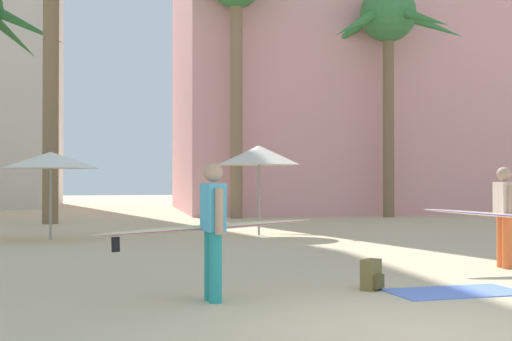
% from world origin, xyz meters
% --- Properties ---
extents(ground, '(120.00, 120.00, 0.00)m').
position_xyz_m(ground, '(0.00, 0.00, 0.00)').
color(ground, beige).
extents(hotel_pink, '(19.78, 11.46, 16.69)m').
position_xyz_m(hotel_pink, '(9.57, 26.65, 8.34)').
color(hotel_pink, pink).
rests_on(hotel_pink, ground).
extents(palm_tree_center, '(5.51, 5.20, 10.23)m').
position_xyz_m(palm_tree_center, '(1.32, 20.10, 8.40)').
color(palm_tree_center, '#896B4C').
rests_on(palm_tree_center, ground).
extents(palm_tree_right, '(6.15, 6.32, 9.32)m').
position_xyz_m(palm_tree_right, '(7.47, 19.86, 7.67)').
color(palm_tree_right, brown).
rests_on(palm_tree_right, ground).
extents(cafe_umbrella_3, '(2.38, 2.38, 2.20)m').
position_xyz_m(cafe_umbrella_3, '(-4.77, 11.62, 1.99)').
color(cafe_umbrella_3, gray).
rests_on(cafe_umbrella_3, ground).
extents(cafe_umbrella_4, '(2.26, 2.26, 2.43)m').
position_xyz_m(cafe_umbrella_4, '(0.63, 12.03, 2.17)').
color(cafe_umbrella_4, gray).
rests_on(cafe_umbrella_4, ground).
extents(beach_towel, '(1.86, 1.11, 0.01)m').
position_xyz_m(beach_towel, '(1.40, 2.28, 0.01)').
color(beach_towel, '#6684E0').
rests_on(beach_towel, ground).
extents(backpack, '(0.35, 0.35, 0.42)m').
position_xyz_m(backpack, '(0.37, 2.67, 0.20)').
color(backpack, brown).
rests_on(backpack, ground).
extents(person_far_left, '(3.07, 1.31, 1.72)m').
position_xyz_m(person_far_left, '(-1.88, 2.34, 0.92)').
color(person_far_left, teal).
rests_on(person_far_left, ground).
extents(person_mid_left, '(3.10, 0.99, 1.72)m').
position_xyz_m(person_mid_left, '(3.42, 4.33, 0.92)').
color(person_mid_left, orange).
rests_on(person_mid_left, ground).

